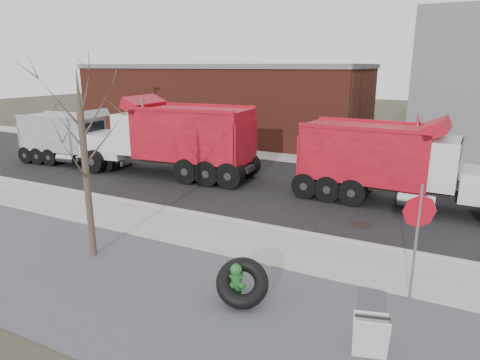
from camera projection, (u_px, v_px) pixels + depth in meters
The scene contains 15 objects.
ground at pixel (238, 243), 12.82m from camera, with size 120.00×120.00×0.00m, color #383328.
gravel_verge at pixel (167, 297), 9.81m from camera, with size 60.00×5.00×0.03m, color slate.
sidewalk at pixel (241, 239), 13.03m from camera, with size 60.00×2.50×0.06m, color #9E9B93.
curb at pixel (259, 225), 14.14m from camera, with size 60.00×0.15×0.11m, color #9E9B93.
road at pixel (306, 190), 18.22m from camera, with size 60.00×9.40×0.02m, color black.
far_sidewalk at pixel (340, 163), 23.11m from camera, with size 60.00×2.00×0.06m, color #9E9B93.
building_brick at pixel (224, 101), 31.15m from camera, with size 20.20×8.20×5.30m.
bare_tree at pixel (83, 139), 11.15m from camera, with size 3.20×3.20×5.20m.
fire_hydrant at pixel (236, 285), 9.54m from camera, with size 0.53×0.52×0.93m.
truck_tire at pixel (242, 283), 9.44m from camera, with size 1.53×1.49×1.04m.
stop_sign at pixel (418, 224), 9.19m from camera, with size 0.66×0.40×2.73m.
sandwich_board at pixel (371, 337), 7.65m from camera, with size 0.69×0.54×0.85m.
dump_truck_red_a at pixel (394, 161), 16.01m from camera, with size 8.33×2.59×3.35m.
dump_truck_red_b at pixel (172, 137), 20.19m from camera, with size 8.92×3.20×3.72m.
dump_truck_grey at pixel (73, 137), 22.72m from camera, with size 6.57×2.60×2.93m.
Camera 1 is at (5.52, -10.53, 5.16)m, focal length 32.00 mm.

